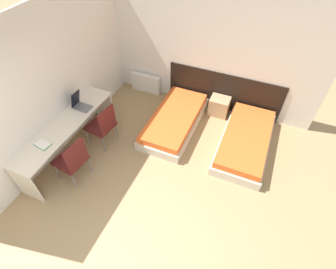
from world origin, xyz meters
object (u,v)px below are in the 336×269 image
object	(u,v)px
bed_near_door	(245,141)
laptop	(80,104)
bed_near_window	(175,120)
chair_near_laptop	(103,124)
nightstand	(219,106)
chair_near_notebook	(72,159)

from	to	relation	value
bed_near_door	laptop	xyz separation A→B (m)	(-3.14, -0.94, 0.64)
bed_near_window	chair_near_laptop	size ratio (longest dim) A/B	2.08
chair_near_laptop	laptop	distance (m)	0.58
bed_near_door	nightstand	bearing A→B (deg)	133.95
chair_near_notebook	chair_near_laptop	bearing A→B (deg)	97.37
nightstand	bed_near_window	bearing A→B (deg)	-133.95
chair_near_laptop	chair_near_notebook	distance (m)	0.94
bed_near_window	laptop	bearing A→B (deg)	-149.65
bed_near_door	laptop	distance (m)	3.34
bed_near_window	chair_near_notebook	world-z (taller)	chair_near_notebook
bed_near_door	chair_near_notebook	world-z (taller)	chair_near_notebook
nightstand	laptop	distance (m)	3.00
chair_near_laptop	chair_near_notebook	xyz separation A→B (m)	(-0.00, -0.94, 0.00)
bed_near_window	chair_near_notebook	distance (m)	2.26
chair_near_notebook	laptop	distance (m)	1.15
chair_near_laptop	chair_near_notebook	bearing A→B (deg)	-83.22
bed_near_window	laptop	size ratio (longest dim) A/B	5.52
bed_near_door	chair_near_notebook	bearing A→B (deg)	-143.80
bed_near_window	bed_near_door	world-z (taller)	same
bed_near_window	chair_near_laptop	xyz separation A→B (m)	(-1.11, -1.00, 0.34)
bed_near_door	laptop	size ratio (longest dim) A/B	5.52
bed_near_window	chair_near_notebook	size ratio (longest dim) A/B	2.08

